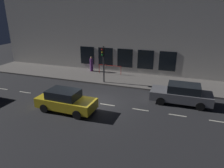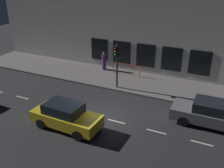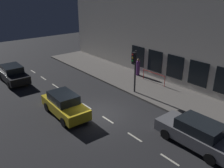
% 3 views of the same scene
% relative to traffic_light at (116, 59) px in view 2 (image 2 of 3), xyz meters
% --- Properties ---
extents(ground_plane, '(60.00, 60.00, 0.00)m').
position_rel_traffic_light_xyz_m(ground_plane, '(-4.37, -1.01, -2.59)').
color(ground_plane, '#28282B').
extents(sidewalk, '(4.50, 32.00, 0.15)m').
position_rel_traffic_light_xyz_m(sidewalk, '(1.88, -1.01, -2.51)').
color(sidewalk, slate).
rests_on(sidewalk, ground).
extents(building_facade, '(0.65, 32.00, 8.32)m').
position_rel_traffic_light_xyz_m(building_facade, '(4.43, -1.01, 1.56)').
color(building_facade, beige).
rests_on(building_facade, ground).
extents(lane_centre_line, '(0.12, 27.20, 0.01)m').
position_rel_traffic_light_xyz_m(lane_centre_line, '(-4.37, -2.01, -2.58)').
color(lane_centre_line, beige).
rests_on(lane_centre_line, ground).
extents(traffic_light, '(0.49, 0.32, 3.56)m').
position_rel_traffic_light_xyz_m(traffic_light, '(0.00, 0.00, 0.00)').
color(traffic_light, '#2D2D30').
rests_on(traffic_light, sidewalk).
extents(parked_car_0, '(1.90, 4.32, 1.58)m').
position_rel_traffic_light_xyz_m(parked_car_0, '(-6.24, 0.48, -1.80)').
color(parked_car_0, gold).
rests_on(parked_car_0, ground).
extents(parked_car_1, '(1.90, 4.56, 1.58)m').
position_rel_traffic_light_xyz_m(parked_car_1, '(-2.22, -7.34, -1.79)').
color(parked_car_1, slate).
rests_on(parked_car_1, ground).
extents(pedestrian_0, '(0.52, 0.52, 1.72)m').
position_rel_traffic_light_xyz_m(pedestrian_0, '(3.30, 2.77, -1.64)').
color(pedestrian_0, '#5B2D70').
rests_on(pedestrian_0, sidewalk).
extents(red_railing, '(0.05, 2.62, 0.97)m').
position_rel_traffic_light_xyz_m(red_railing, '(2.95, 0.37, -1.69)').
color(red_railing, red).
rests_on(red_railing, sidewalk).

